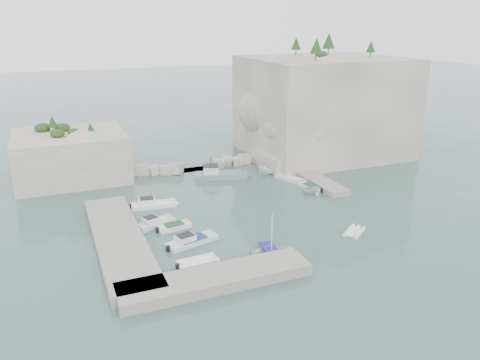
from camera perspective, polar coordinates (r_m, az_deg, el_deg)
name	(u,v)px	position (r m, az deg, el deg)	size (l,w,h in m)	color
ground	(259,218)	(57.82, 2.27, -4.59)	(400.00, 400.00, 0.00)	#3F5F5B
cliff_east	(323,107)	(85.58, 10.07, 8.81)	(26.00, 22.00, 17.00)	beige
cliff_terrace	(285,159)	(78.06, 5.48, 2.59)	(8.00, 10.00, 2.50)	beige
outcrop_west	(71,156)	(75.71, -19.89, 2.79)	(16.00, 14.00, 7.00)	beige
quay_west	(119,240)	(52.46, -14.51, -7.12)	(5.00, 24.00, 1.10)	#9E9689
quay_south	(216,279)	(43.87, -2.93, -11.93)	(18.00, 4.00, 1.10)	#9E9689
ledge_east	(312,177)	(71.92, 8.76, 0.31)	(3.00, 16.00, 0.80)	#9E9689
breakwater	(197,165)	(76.61, -5.26, 1.85)	(28.00, 3.00, 1.40)	beige
motorboat_a	(154,207)	(62.07, -10.43, -3.22)	(6.37, 1.90, 1.40)	white
motorboat_b	(156,225)	(56.52, -10.20, -5.47)	(5.14, 1.68, 1.40)	silver
motorboat_c	(174,229)	(55.30, -8.01, -5.91)	(4.32, 1.57, 0.70)	white
motorboat_d	(192,243)	(51.61, -5.83, -7.70)	(6.33, 1.88, 1.40)	silver
motorboat_e	(198,265)	(47.34, -5.15, -10.28)	(4.44, 1.82, 0.70)	white
rowboat	(271,254)	(49.24, 3.84, -9.02)	(3.11, 4.35, 0.90)	white
inflatable_dinghy	(354,233)	(55.30, 13.76, -6.29)	(3.31, 1.61, 0.44)	white
tender_east_a	(311,193)	(66.51, 8.62, -1.59)	(2.77, 3.21, 1.69)	silver
tender_east_b	(311,189)	(68.32, 8.62, -1.03)	(4.38, 1.49, 0.70)	silver
tender_east_c	(290,180)	(71.39, 6.13, -0.05)	(5.27, 1.71, 0.70)	silver
tender_east_d	(273,174)	(74.04, 3.99, 0.71)	(1.72, 4.57, 1.77)	white
work_boat	(221,178)	(72.15, -2.31, 0.25)	(8.73, 2.58, 2.20)	slate
rowboat_mast	(272,232)	(48.10, 3.90, -6.33)	(0.10, 0.10, 4.20)	white
vegetation	(296,52)	(83.06, 6.79, 15.23)	(53.48, 13.88, 13.40)	#1E4219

